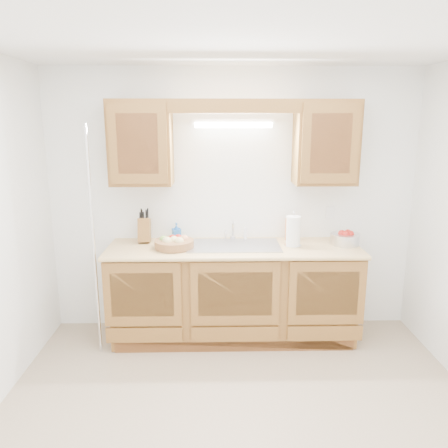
{
  "coord_description": "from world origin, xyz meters",
  "views": [
    {
      "loc": [
        -0.17,
        -2.64,
        2.01
      ],
      "look_at": [
        -0.1,
        0.85,
        1.19
      ],
      "focal_mm": 35.0,
      "sensor_mm": 36.0,
      "label": 1
    }
  ],
  "objects_px": {
    "paper_towel": "(293,231)",
    "apple_bowl": "(345,238)",
    "fruit_basket": "(174,243)",
    "knife_block": "(144,230)"
  },
  "relations": [
    {
      "from": "paper_towel",
      "to": "apple_bowl",
      "type": "bearing_deg",
      "value": 5.01
    },
    {
      "from": "fruit_basket",
      "to": "paper_towel",
      "type": "bearing_deg",
      "value": 2.02
    },
    {
      "from": "paper_towel",
      "to": "apple_bowl",
      "type": "xyz_separation_m",
      "value": [
        0.49,
        0.04,
        -0.08
      ]
    },
    {
      "from": "fruit_basket",
      "to": "apple_bowl",
      "type": "xyz_separation_m",
      "value": [
        1.57,
        0.08,
        0.01
      ]
    },
    {
      "from": "fruit_basket",
      "to": "apple_bowl",
      "type": "relative_size",
      "value": 1.21
    },
    {
      "from": "paper_towel",
      "to": "fruit_basket",
      "type": "bearing_deg",
      "value": -177.98
    },
    {
      "from": "knife_block",
      "to": "apple_bowl",
      "type": "xyz_separation_m",
      "value": [
        1.87,
        -0.13,
        -0.06
      ]
    },
    {
      "from": "paper_towel",
      "to": "knife_block",
      "type": "bearing_deg",
      "value": 172.83
    },
    {
      "from": "fruit_basket",
      "to": "knife_block",
      "type": "bearing_deg",
      "value": 144.67
    },
    {
      "from": "fruit_basket",
      "to": "apple_bowl",
      "type": "height_order",
      "value": "apple_bowl"
    }
  ]
}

